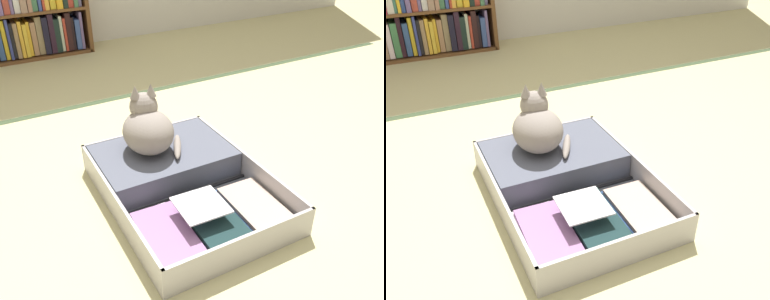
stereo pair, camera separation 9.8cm
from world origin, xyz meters
The scene contains 4 objects.
ground_plane centered at (0.00, 0.00, 0.00)m, with size 10.00×10.00×0.00m, color #C6BE88.
tatami_border centered at (0.00, 1.22, 0.00)m, with size 4.80×0.05×0.00m.
open_suitcase centered at (0.02, 0.22, 0.05)m, with size 0.60×0.83×0.13m.
black_cat centered at (-0.03, 0.39, 0.22)m, with size 0.29×0.31×0.28m.
Camera 1 is at (-0.63, -1.04, 1.05)m, focal length 38.94 mm.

